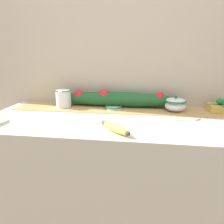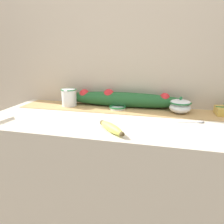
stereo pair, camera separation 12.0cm
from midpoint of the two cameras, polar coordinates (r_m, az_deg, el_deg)
countertop at (r=1.46m, az=2.86°, el=-18.83°), size 1.49×0.65×0.90m
back_wall at (r=1.55m, az=5.82°, el=12.70°), size 2.29×0.04×2.40m
table_runner at (r=1.45m, az=4.64°, el=0.70°), size 1.37×0.24×0.00m
cream_pitcher at (r=1.53m, az=-8.94°, el=3.91°), size 0.11×0.13×0.12m
sugar_bowl at (r=1.43m, az=19.71°, el=1.48°), size 0.13×0.13×0.10m
small_dish at (r=1.44m, az=3.83°, el=1.16°), size 0.11×0.11×0.02m
banana at (r=1.05m, az=3.11°, el=-4.21°), size 0.17×0.17×0.04m
spoon at (r=1.30m, az=24.29°, el=-2.38°), size 0.15×0.06×0.01m
poinsettia_garland at (r=1.50m, az=4.93°, el=3.38°), size 0.89×0.11×0.12m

